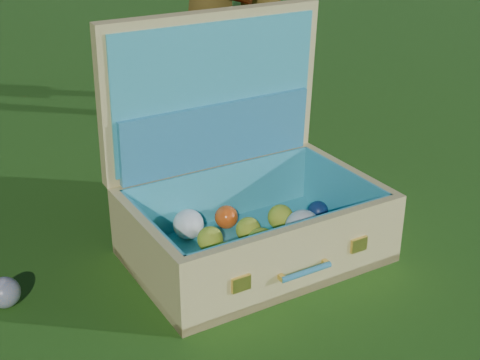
% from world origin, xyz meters
% --- Properties ---
extents(ground, '(60.00, 60.00, 0.00)m').
position_xyz_m(ground, '(0.00, 0.00, 0.00)').
color(ground, '#215114').
rests_on(ground, ground).
extents(stray_ball, '(0.07, 0.07, 0.07)m').
position_xyz_m(stray_ball, '(-0.67, -0.03, 0.04)').
color(stray_ball, '#416CA9').
rests_on(stray_ball, ground).
extents(suitcase, '(0.65, 0.50, 0.61)m').
position_xyz_m(suitcase, '(-0.06, -0.03, 0.17)').
color(suitcase, '#DDC777').
rests_on(suitcase, ground).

